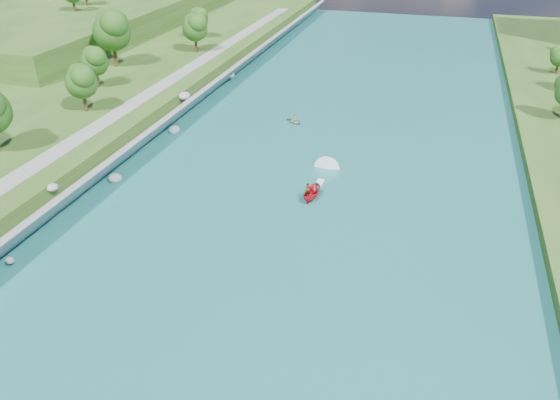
% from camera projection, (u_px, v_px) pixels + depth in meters
% --- Properties ---
extents(ground, '(260.00, 260.00, 0.00)m').
position_uv_depth(ground, '(262.00, 271.00, 55.08)').
color(ground, '#2D5119').
rests_on(ground, ground).
extents(river_water, '(55.00, 240.00, 0.10)m').
position_uv_depth(river_water, '(309.00, 183.00, 71.77)').
color(river_water, '#1A6263').
rests_on(river_water, ground).
extents(ridge_west, '(60.00, 120.00, 9.00)m').
position_uv_depth(ridge_west, '(88.00, 11.00, 152.69)').
color(ridge_west, '#2D5119').
rests_on(ridge_west, ground).
extents(riprap_bank, '(4.29, 236.00, 4.30)m').
position_uv_depth(riprap_bank, '(130.00, 150.00, 76.69)').
color(riprap_bank, slate).
rests_on(riprap_bank, ground).
extents(riverside_path, '(3.00, 200.00, 0.10)m').
position_uv_depth(riverside_path, '(90.00, 131.00, 78.10)').
color(riverside_path, gray).
rests_on(riverside_path, berm_west).
extents(motorboat, '(3.60, 18.85, 2.24)m').
position_uv_depth(motorboat, '(315.00, 188.00, 68.98)').
color(motorboat, red).
rests_on(motorboat, river_water).
extents(raft, '(3.95, 3.76, 1.48)m').
position_uv_depth(raft, '(294.00, 120.00, 90.30)').
color(raft, '#93959B').
rests_on(raft, river_water).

